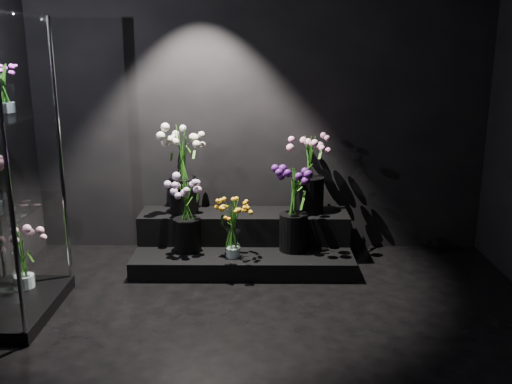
{
  "coord_description": "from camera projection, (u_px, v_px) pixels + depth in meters",
  "views": [
    {
      "loc": [
        0.01,
        -3.01,
        1.83
      ],
      "look_at": [
        -0.03,
        1.2,
        0.73
      ],
      "focal_mm": 40.0,
      "sensor_mm": 36.0,
      "label": 1
    }
  ],
  "objects": [
    {
      "name": "bouquet_lilac",
      "position": [
        187.0,
        208.0,
        4.67
      ],
      "size": [
        0.47,
        0.47,
        0.64
      ],
      "rotation": [
        0.0,
        0.0,
        0.41
      ],
      "color": "black",
      "rests_on": "display_riser"
    },
    {
      "name": "bouquet_case_base_pink",
      "position": [
        21.0,
        254.0,
        4.12
      ],
      "size": [
        0.36,
        0.36,
        0.48
      ],
      "rotation": [
        0.0,
        0.0,
        -0.07
      ],
      "color": "white",
      "rests_on": "display_case"
    },
    {
      "name": "bouquet_cream_roses",
      "position": [
        183.0,
        164.0,
        4.86
      ],
      "size": [
        0.41,
        0.41,
        0.75
      ],
      "rotation": [
        0.0,
        0.0,
        -0.14
      ],
      "color": "black",
      "rests_on": "display_riser"
    },
    {
      "name": "floor",
      "position": [
        259.0,
        362.0,
        3.37
      ],
      "size": [
        4.0,
        4.0,
        0.0
      ],
      "primitive_type": "plane",
      "color": "black",
      "rests_on": "ground"
    },
    {
      "name": "display_riser",
      "position": [
        244.0,
        242.0,
        4.92
      ],
      "size": [
        1.81,
        0.8,
        0.4
      ],
      "color": "black",
      "rests_on": "floor"
    },
    {
      "name": "bouquet_purple",
      "position": [
        294.0,
        205.0,
        4.67
      ],
      "size": [
        0.4,
        0.4,
        0.71
      ],
      "rotation": [
        0.0,
        0.0,
        0.36
      ],
      "color": "black",
      "rests_on": "display_riser"
    },
    {
      "name": "bouquet_orange_bells",
      "position": [
        233.0,
        227.0,
        4.55
      ],
      "size": [
        0.34,
        0.34,
        0.49
      ],
      "rotation": [
        0.0,
        0.0,
        -0.23
      ],
      "color": "white",
      "rests_on": "display_riser"
    },
    {
      "name": "wall_front",
      "position": [
        255.0,
        277.0,
        1.08
      ],
      "size": [
        4.0,
        0.0,
        4.0
      ],
      "primitive_type": "plane",
      "rotation": [
        -1.57,
        0.0,
        0.0
      ],
      "color": "black",
      "rests_on": "floor"
    },
    {
      "name": "wall_back",
      "position": [
        260.0,
        94.0,
        4.95
      ],
      "size": [
        4.0,
        0.0,
        4.0
      ],
      "primitive_type": "plane",
      "rotation": [
        1.57,
        0.0,
        0.0
      ],
      "color": "black",
      "rests_on": "floor"
    },
    {
      "name": "bouquet_pink_roses",
      "position": [
        309.0,
        171.0,
        4.9
      ],
      "size": [
        0.44,
        0.44,
        0.66
      ],
      "rotation": [
        0.0,
        0.0,
        0.28
      ],
      "color": "black",
      "rests_on": "display_riser"
    },
    {
      "name": "bouquet_case_magenta",
      "position": [
        4.0,
        85.0,
        3.77
      ],
      "size": [
        0.28,
        0.28,
        0.36
      ],
      "rotation": [
        0.0,
        0.0,
        -0.38
      ],
      "color": "white",
      "rests_on": "display_case"
    }
  ]
}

